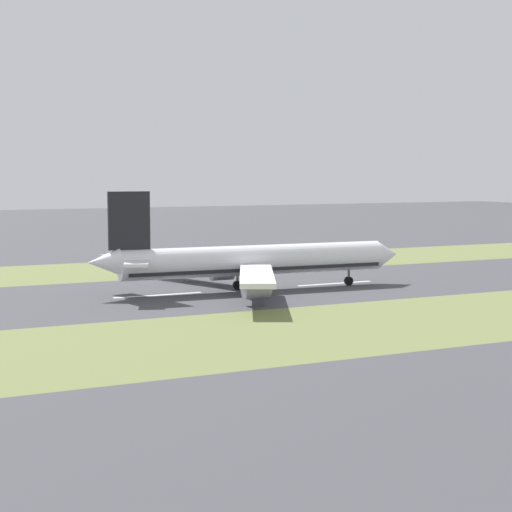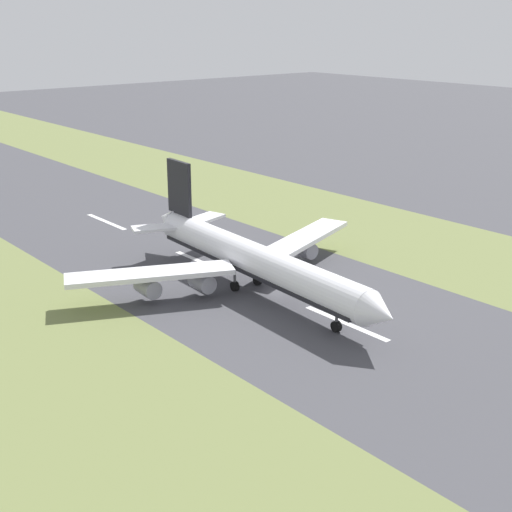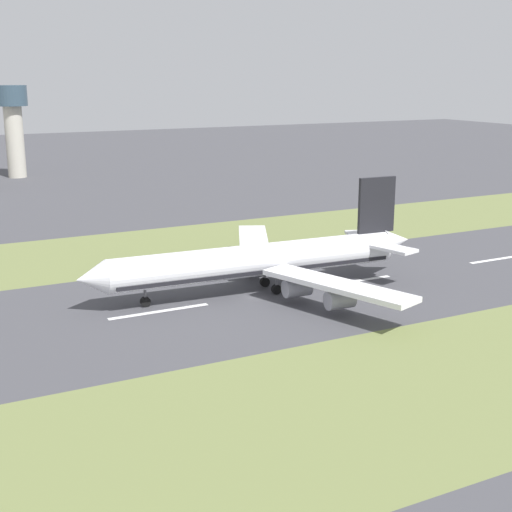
# 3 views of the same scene
# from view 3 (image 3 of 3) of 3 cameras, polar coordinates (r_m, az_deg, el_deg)

# --- Properties ---
(ground_plane) EXTENTS (800.00, 800.00, 0.00)m
(ground_plane) POSITION_cam_3_polar(r_m,az_deg,el_deg) (130.72, -0.46, -3.33)
(ground_plane) COLOR #424247
(grass_median_west) EXTENTS (40.00, 600.00, 0.01)m
(grass_median_west) POSITION_cam_3_polar(r_m,az_deg,el_deg) (95.33, 11.98, -10.58)
(grass_median_west) COLOR olive
(grass_median_west) RESTS_ON ground
(grass_median_east) EXTENTS (40.00, 600.00, 0.01)m
(grass_median_east) POSITION_cam_3_polar(r_m,az_deg,el_deg) (170.69, -7.24, 0.78)
(grass_median_east) COLOR olive
(grass_median_east) RESTS_ON ground
(centreline_dash_near) EXTENTS (1.20, 18.00, 0.01)m
(centreline_dash_near) POSITION_cam_3_polar(r_m,az_deg,el_deg) (167.17, 19.04, -0.19)
(centreline_dash_near) COLOR silver
(centreline_dash_near) RESTS_ON ground
(centreline_dash_mid) EXTENTS (1.20, 18.00, 0.01)m
(centreline_dash_mid) POSITION_cam_3_polar(r_m,az_deg,el_deg) (141.74, 7.68, -2.05)
(centreline_dash_mid) COLOR silver
(centreline_dash_mid) RESTS_ON ground
(centreline_dash_far) EXTENTS (1.20, 18.00, 0.01)m
(centreline_dash_far) POSITION_cam_3_polar(r_m,az_deg,el_deg) (124.24, -7.75, -4.42)
(centreline_dash_far) COLOR silver
(centreline_dash_far) RESTS_ON ground
(airplane_main_jet) EXTENTS (64.04, 67.20, 20.20)m
(airplane_main_jet) POSITION_cam_3_polar(r_m,az_deg,el_deg) (132.94, 0.75, -0.33)
(airplane_main_jet) COLOR white
(airplane_main_jet) RESTS_ON ground
(control_tower) EXTENTS (12.00, 12.00, 35.63)m
(control_tower) POSITION_cam_3_polar(r_m,az_deg,el_deg) (297.81, -18.85, 10.17)
(control_tower) COLOR #BCB7A8
(control_tower) RESTS_ON ground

